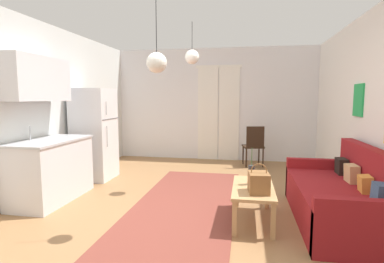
# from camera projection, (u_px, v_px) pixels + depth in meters

# --- Properties ---
(ground_plane) EXTENTS (5.28, 7.99, 0.10)m
(ground_plane) POSITION_uv_depth(u_px,v_px,m) (181.00, 224.00, 3.66)
(ground_plane) COLOR #996D44
(wall_back) EXTENTS (4.88, 0.13, 2.65)m
(wall_back) POSITION_uv_depth(u_px,v_px,m) (214.00, 105.00, 7.17)
(wall_back) COLOR silver
(wall_back) RESTS_ON ground_plane
(wall_left) EXTENTS (0.12, 7.59, 2.65)m
(wall_left) POSITION_uv_depth(u_px,v_px,m) (3.00, 110.00, 3.93)
(wall_left) COLOR silver
(wall_left) RESTS_ON ground_plane
(area_rug) EXTENTS (1.37, 3.69, 0.01)m
(area_rug) POSITION_uv_depth(u_px,v_px,m) (184.00, 206.00, 4.10)
(area_rug) COLOR brown
(area_rug) RESTS_ON ground_plane
(couch) EXTENTS (0.91, 1.90, 0.90)m
(couch) POSITION_uv_depth(u_px,v_px,m) (344.00, 199.00, 3.54)
(couch) COLOR maroon
(couch) RESTS_ON ground_plane
(coffee_table) EXTENTS (0.48, 0.98, 0.42)m
(coffee_table) POSITION_uv_depth(u_px,v_px,m) (253.00, 191.00, 3.59)
(coffee_table) COLOR tan
(coffee_table) RESTS_ON ground_plane
(bamboo_vase) EXTENTS (0.08, 0.08, 0.46)m
(bamboo_vase) POSITION_uv_depth(u_px,v_px,m) (251.00, 175.00, 3.66)
(bamboo_vase) COLOR #2D2D33
(bamboo_vase) RESTS_ON coffee_table
(handbag) EXTENTS (0.25, 0.30, 0.33)m
(handbag) POSITION_uv_depth(u_px,v_px,m) (259.00, 182.00, 3.35)
(handbag) COLOR brown
(handbag) RESTS_ON coffee_table
(refrigerator) EXTENTS (0.67, 0.66, 1.65)m
(refrigerator) POSITION_uv_depth(u_px,v_px,m) (94.00, 134.00, 5.45)
(refrigerator) COLOR white
(refrigerator) RESTS_ON ground_plane
(kitchen_counter) EXTENTS (0.64, 1.27, 2.06)m
(kitchen_counter) POSITION_uv_depth(u_px,v_px,m) (48.00, 148.00, 4.29)
(kitchen_counter) COLOR silver
(kitchen_counter) RESTS_ON ground_plane
(accent_chair) EXTENTS (0.50, 0.48, 0.88)m
(accent_chair) POSITION_uv_depth(u_px,v_px,m) (254.00, 144.00, 6.46)
(accent_chair) COLOR black
(accent_chair) RESTS_ON ground_plane
(pendant_lamp_near) EXTENTS (0.22, 0.22, 0.90)m
(pendant_lamp_near) POSITION_uv_depth(u_px,v_px,m) (157.00, 63.00, 3.15)
(pendant_lamp_near) COLOR black
(pendant_lamp_far) EXTENTS (0.22, 0.22, 0.64)m
(pendant_lamp_far) POSITION_uv_depth(u_px,v_px,m) (192.00, 57.00, 4.64)
(pendant_lamp_far) COLOR black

